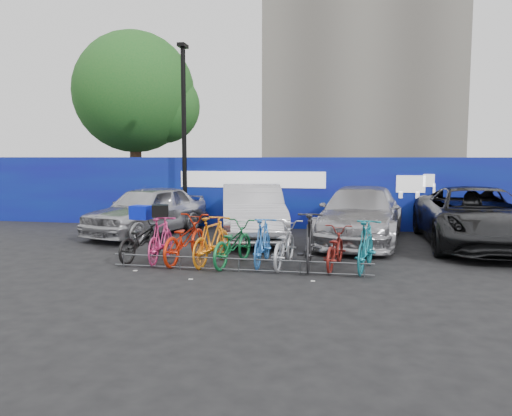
% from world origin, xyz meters
% --- Properties ---
extents(ground, '(100.00, 100.00, 0.00)m').
position_xyz_m(ground, '(0.00, 0.00, 0.00)').
color(ground, black).
rests_on(ground, ground).
extents(hoarding, '(22.00, 0.18, 2.40)m').
position_xyz_m(hoarding, '(0.01, 6.00, 1.20)').
color(hoarding, navy).
rests_on(hoarding, ground).
extents(tree, '(5.40, 5.20, 7.80)m').
position_xyz_m(tree, '(-6.77, 10.06, 5.07)').
color(tree, '#382314').
rests_on(tree, ground).
extents(lamppost, '(0.25, 0.50, 6.11)m').
position_xyz_m(lamppost, '(-3.20, 5.40, 3.27)').
color(lamppost, black).
rests_on(lamppost, ground).
extents(bike_rack, '(5.60, 0.03, 0.30)m').
position_xyz_m(bike_rack, '(-0.00, -0.60, 0.16)').
color(bike_rack, '#595B60').
rests_on(bike_rack, ground).
extents(car_0, '(3.06, 4.87, 1.54)m').
position_xyz_m(car_0, '(-3.87, 3.78, 0.77)').
color(car_0, '#B1B1B6').
rests_on(car_0, ground).
extents(car_1, '(2.86, 5.14, 1.60)m').
position_xyz_m(car_1, '(-0.53, 3.59, 0.80)').
color(car_1, silver).
rests_on(car_1, ground).
extents(car_2, '(2.86, 5.61, 1.56)m').
position_xyz_m(car_2, '(2.60, 3.74, 0.78)').
color(car_2, '#AEAEB3').
rests_on(car_2, ground).
extents(car_3, '(2.67, 5.80, 1.61)m').
position_xyz_m(car_3, '(5.63, 3.43, 0.81)').
color(car_3, black).
rests_on(car_3, ground).
extents(bike_0, '(0.92, 1.92, 0.97)m').
position_xyz_m(bike_0, '(-2.52, 0.20, 0.48)').
color(bike_0, black).
rests_on(bike_0, ground).
extents(bike_1, '(0.60, 1.78, 1.05)m').
position_xyz_m(bike_1, '(-1.99, 0.06, 0.53)').
color(bike_1, '#D73378').
rests_on(bike_1, ground).
extents(bike_2, '(0.97, 2.12, 1.07)m').
position_xyz_m(bike_2, '(-1.44, 0.15, 0.54)').
color(bike_2, red).
rests_on(bike_2, ground).
extents(bike_3, '(0.86, 1.91, 1.11)m').
position_xyz_m(bike_3, '(-0.74, -0.00, 0.55)').
color(bike_3, orange).
rests_on(bike_3, ground).
extents(bike_4, '(1.03, 1.98, 0.99)m').
position_xyz_m(bike_4, '(-0.28, 0.02, 0.50)').
color(bike_4, '#146E37').
rests_on(bike_4, ground).
extents(bike_5, '(0.54, 1.78, 1.06)m').
position_xyz_m(bike_5, '(0.39, 0.11, 0.53)').
color(bike_5, blue).
rests_on(bike_5, ground).
extents(bike_6, '(0.81, 1.92, 0.98)m').
position_xyz_m(bike_6, '(0.87, 0.11, 0.49)').
color(bike_6, '#B2B3BA').
rests_on(bike_6, ground).
extents(bike_7, '(0.65, 2.05, 1.22)m').
position_xyz_m(bike_7, '(1.43, 0.08, 0.61)').
color(bike_7, '#252528').
rests_on(bike_7, ground).
extents(bike_8, '(0.84, 1.78, 0.90)m').
position_xyz_m(bike_8, '(1.98, 0.11, 0.45)').
color(bike_8, maroon).
rests_on(bike_8, ground).
extents(bike_9, '(0.85, 1.89, 1.10)m').
position_xyz_m(bike_9, '(2.63, -0.00, 0.55)').
color(bike_9, '#16717F').
rests_on(bike_9, ground).
extents(cargo_crate, '(0.48, 0.38, 0.32)m').
position_xyz_m(cargo_crate, '(-2.52, 0.20, 1.13)').
color(cargo_crate, '#0818C4').
rests_on(cargo_crate, bike_0).
extents(cargo_topcase, '(0.46, 0.43, 0.27)m').
position_xyz_m(cargo_topcase, '(-1.99, 0.06, 1.19)').
color(cargo_topcase, black).
rests_on(cargo_topcase, bike_1).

